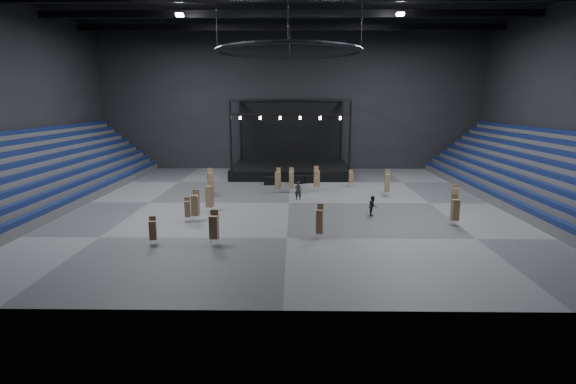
{
  "coord_description": "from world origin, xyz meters",
  "views": [
    {
      "loc": [
        0.49,
        -39.0,
        8.89
      ],
      "look_at": [
        -0.05,
        -2.0,
        1.4
      ],
      "focal_mm": 28.0,
      "sensor_mm": 36.0,
      "label": 1
    }
  ],
  "objects_px": {
    "chair_stack_1": "(210,196)",
    "chair_stack_9": "(455,196)",
    "chair_stack_6": "(214,226)",
    "chair_stack_4": "(153,230)",
    "stage": "(291,162)",
    "chair_stack_7": "(211,181)",
    "flight_case_left": "(270,181)",
    "flight_case_right": "(309,179)",
    "chair_stack_13": "(291,180)",
    "chair_stack_3": "(387,183)",
    "chair_stack_2": "(278,180)",
    "chair_stack_5": "(195,205)",
    "man_center": "(298,191)",
    "flight_case_mid": "(298,180)",
    "chair_stack_10": "(317,178)",
    "chair_stack_0": "(187,209)",
    "chair_stack_11": "(351,177)",
    "crew_member": "(373,206)",
    "chair_stack_12": "(455,209)",
    "chair_stack_8": "(320,221)"
  },
  "relations": [
    {
      "from": "chair_stack_5",
      "to": "man_center",
      "type": "bearing_deg",
      "value": 52.31
    },
    {
      "from": "chair_stack_3",
      "to": "chair_stack_9",
      "type": "relative_size",
      "value": 1.22
    },
    {
      "from": "chair_stack_1",
      "to": "chair_stack_8",
      "type": "relative_size",
      "value": 1.11
    },
    {
      "from": "chair_stack_2",
      "to": "chair_stack_5",
      "type": "height_order",
      "value": "chair_stack_2"
    },
    {
      "from": "chair_stack_7",
      "to": "chair_stack_12",
      "type": "xyz_separation_m",
      "value": [
        19.73,
        -10.64,
        -0.15
      ]
    },
    {
      "from": "chair_stack_5",
      "to": "man_center",
      "type": "relative_size",
      "value": 1.37
    },
    {
      "from": "chair_stack_3",
      "to": "chair_stack_10",
      "type": "relative_size",
      "value": 1.0
    },
    {
      "from": "flight_case_left",
      "to": "flight_case_mid",
      "type": "bearing_deg",
      "value": 14.44
    },
    {
      "from": "chair_stack_7",
      "to": "chair_stack_8",
      "type": "distance_m",
      "value": 17.0
    },
    {
      "from": "chair_stack_10",
      "to": "chair_stack_11",
      "type": "height_order",
      "value": "chair_stack_10"
    },
    {
      "from": "chair_stack_3",
      "to": "chair_stack_12",
      "type": "distance_m",
      "value": 10.87
    },
    {
      "from": "flight_case_right",
      "to": "chair_stack_13",
      "type": "relative_size",
      "value": 0.49
    },
    {
      "from": "flight_case_left",
      "to": "chair_stack_12",
      "type": "height_order",
      "value": "chair_stack_12"
    },
    {
      "from": "stage",
      "to": "crew_member",
      "type": "relative_size",
      "value": 8.78
    },
    {
      "from": "chair_stack_3",
      "to": "chair_stack_13",
      "type": "distance_m",
      "value": 9.3
    },
    {
      "from": "chair_stack_13",
      "to": "stage",
      "type": "bearing_deg",
      "value": 90.98
    },
    {
      "from": "chair_stack_1",
      "to": "man_center",
      "type": "height_order",
      "value": "chair_stack_1"
    },
    {
      "from": "chair_stack_11",
      "to": "chair_stack_6",
      "type": "bearing_deg",
      "value": -121.14
    },
    {
      "from": "chair_stack_2",
      "to": "chair_stack_5",
      "type": "xyz_separation_m",
      "value": [
        -5.8,
        -11.01,
        0.0
      ]
    },
    {
      "from": "flight_case_mid",
      "to": "chair_stack_7",
      "type": "height_order",
      "value": "chair_stack_7"
    },
    {
      "from": "flight_case_mid",
      "to": "chair_stack_12",
      "type": "xyz_separation_m",
      "value": [
        11.3,
        -16.84,
        0.77
      ]
    },
    {
      "from": "chair_stack_6",
      "to": "chair_stack_4",
      "type": "bearing_deg",
      "value": -175.73
    },
    {
      "from": "flight_case_left",
      "to": "chair_stack_9",
      "type": "relative_size",
      "value": 0.64
    },
    {
      "from": "flight_case_right",
      "to": "chair_stack_2",
      "type": "relative_size",
      "value": 0.49
    },
    {
      "from": "stage",
      "to": "chair_stack_7",
      "type": "relative_size",
      "value": 5.4
    },
    {
      "from": "stage",
      "to": "chair_stack_11",
      "type": "distance_m",
      "value": 10.49
    },
    {
      "from": "chair_stack_2",
      "to": "chair_stack_9",
      "type": "relative_size",
      "value": 1.2
    },
    {
      "from": "crew_member",
      "to": "chair_stack_6",
      "type": "bearing_deg",
      "value": 133.65
    },
    {
      "from": "flight_case_left",
      "to": "chair_stack_2",
      "type": "relative_size",
      "value": 0.53
    },
    {
      "from": "flight_case_mid",
      "to": "chair_stack_3",
      "type": "distance_m",
      "value": 10.65
    },
    {
      "from": "flight_case_mid",
      "to": "chair_stack_13",
      "type": "distance_m",
      "value": 4.91
    },
    {
      "from": "chair_stack_6",
      "to": "chair_stack_11",
      "type": "distance_m",
      "value": 22.84
    },
    {
      "from": "chair_stack_4",
      "to": "chair_stack_9",
      "type": "bearing_deg",
      "value": 13.33
    },
    {
      "from": "flight_case_right",
      "to": "chair_stack_7",
      "type": "distance_m",
      "value": 11.8
    },
    {
      "from": "chair_stack_5",
      "to": "chair_stack_9",
      "type": "bearing_deg",
      "value": 20.09
    },
    {
      "from": "chair_stack_9",
      "to": "crew_member",
      "type": "xyz_separation_m",
      "value": [
        -7.32,
        -2.54,
        -0.28
      ]
    },
    {
      "from": "chair_stack_12",
      "to": "chair_stack_9",
      "type": "bearing_deg",
      "value": 66.2
    },
    {
      "from": "chair_stack_2",
      "to": "man_center",
      "type": "height_order",
      "value": "chair_stack_2"
    },
    {
      "from": "chair_stack_1",
      "to": "man_center",
      "type": "relative_size",
      "value": 1.47
    },
    {
      "from": "chair_stack_8",
      "to": "chair_stack_3",
      "type": "bearing_deg",
      "value": 76.1
    },
    {
      "from": "flight_case_mid",
      "to": "chair_stack_9",
      "type": "relative_size",
      "value": 0.64
    },
    {
      "from": "chair_stack_1",
      "to": "chair_stack_4",
      "type": "relative_size",
      "value": 1.41
    },
    {
      "from": "chair_stack_1",
      "to": "chair_stack_9",
      "type": "bearing_deg",
      "value": 21.84
    },
    {
      "from": "man_center",
      "to": "chair_stack_1",
      "type": "bearing_deg",
      "value": 29.41
    },
    {
      "from": "stage",
      "to": "chair_stack_10",
      "type": "distance_m",
      "value": 11.0
    },
    {
      "from": "flight_case_left",
      "to": "chair_stack_12",
      "type": "relative_size",
      "value": 0.56
    },
    {
      "from": "flight_case_right",
      "to": "chair_stack_10",
      "type": "relative_size",
      "value": 0.49
    },
    {
      "from": "chair_stack_9",
      "to": "chair_stack_0",
      "type": "bearing_deg",
      "value": 179.12
    },
    {
      "from": "chair_stack_5",
      "to": "chair_stack_9",
      "type": "height_order",
      "value": "chair_stack_5"
    },
    {
      "from": "chair_stack_2",
      "to": "man_center",
      "type": "relative_size",
      "value": 1.41
    }
  ]
}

